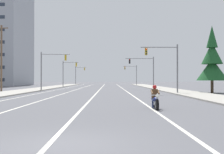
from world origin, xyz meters
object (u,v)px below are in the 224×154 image
at_px(traffic_signal_mid_right, 145,67).
at_px(utility_pole_left_near, 1,57).
at_px(traffic_signal_near_left, 50,65).
at_px(traffic_signal_mid_left, 67,70).
at_px(traffic_signal_far_right, 133,72).
at_px(conifer_tree_right_verge_near, 212,62).
at_px(traffic_signal_near_right, 167,61).
at_px(motorcycle_with_rider, 155,99).
at_px(traffic_signal_far_left, 79,73).

relative_size(traffic_signal_mid_right, utility_pole_left_near, 0.65).
relative_size(traffic_signal_near_left, traffic_signal_mid_left, 1.00).
relative_size(traffic_signal_far_right, conifer_tree_right_verge_near, 0.70).
height_order(traffic_signal_mid_right, traffic_signal_mid_left, same).
bearing_deg(traffic_signal_near_right, motorcycle_with_rider, -103.57).
xyz_separation_m(traffic_signal_mid_right, conifer_tree_right_verge_near, (6.60, -17.72, -0.05)).
relative_size(utility_pole_left_near, conifer_tree_right_verge_near, 1.07).
relative_size(traffic_signal_mid_left, conifer_tree_right_verge_near, 0.70).
relative_size(motorcycle_with_rider, conifer_tree_right_verge_near, 0.25).
bearing_deg(traffic_signal_near_right, traffic_signal_mid_left, 118.17).
distance_m(traffic_signal_far_right, traffic_signal_far_left, 19.24).
height_order(traffic_signal_mid_right, conifer_tree_right_verge_near, conifer_tree_right_verge_near).
bearing_deg(traffic_signal_mid_right, traffic_signal_near_left, -150.79).
bearing_deg(traffic_signal_far_right, traffic_signal_near_left, -111.79).
distance_m(utility_pole_left_near, conifer_tree_right_verge_near, 29.26).
distance_m(motorcycle_with_rider, traffic_signal_near_left, 31.32).
distance_m(motorcycle_with_rider, conifer_tree_right_verge_near, 23.08).
distance_m(traffic_signal_near_right, conifer_tree_right_verge_near, 6.54).
xyz_separation_m(traffic_signal_mid_left, traffic_signal_far_left, (-0.36, 27.96, -0.01)).
height_order(traffic_signal_mid_left, traffic_signal_far_left, same).
height_order(traffic_signal_far_right, utility_pole_left_near, utility_pole_left_near).
bearing_deg(traffic_signal_far_left, utility_pole_left_near, -95.33).
bearing_deg(traffic_signal_mid_right, traffic_signal_far_right, 89.59).
bearing_deg(traffic_signal_mid_left, traffic_signal_near_right, -61.83).
height_order(traffic_signal_near_left, traffic_signal_far_right, same).
bearing_deg(traffic_signal_near_right, traffic_signal_far_right, 90.04).
height_order(traffic_signal_near_left, conifer_tree_right_verge_near, conifer_tree_right_verge_near).
relative_size(traffic_signal_near_right, traffic_signal_mid_right, 1.00).
distance_m(traffic_signal_far_right, conifer_tree_right_verge_near, 50.93).
bearing_deg(traffic_signal_far_left, motorcycle_with_rider, -80.51).
relative_size(traffic_signal_near_right, traffic_signal_far_right, 1.00).
distance_m(traffic_signal_far_right, utility_pole_left_near, 52.25).
relative_size(traffic_signal_near_right, traffic_signal_near_left, 1.00).
xyz_separation_m(traffic_signal_near_right, utility_pole_left_near, (-22.71, 5.15, 0.88)).
bearing_deg(traffic_signal_near_right, conifer_tree_right_verge_near, 14.82).
distance_m(motorcycle_with_rider, traffic_signal_far_right, 70.86).
xyz_separation_m(traffic_signal_near_left, traffic_signal_mid_right, (16.59, 9.28, 0.06)).
bearing_deg(traffic_signal_far_right, traffic_signal_mid_right, -90.41).
xyz_separation_m(traffic_signal_near_left, conifer_tree_right_verge_near, (23.19, -8.44, 0.00)).
bearing_deg(traffic_signal_mid_right, traffic_signal_far_left, 113.03).
height_order(motorcycle_with_rider, traffic_signal_mid_right, traffic_signal_mid_right).
distance_m(traffic_signal_near_right, traffic_signal_far_right, 52.21).
xyz_separation_m(traffic_signal_near_left, traffic_signal_far_left, (-0.71, 50.00, -0.07)).
distance_m(traffic_signal_mid_left, conifer_tree_right_verge_near, 38.51).
bearing_deg(traffic_signal_far_left, traffic_signal_far_right, -24.25).
height_order(traffic_signal_far_right, traffic_signal_far_left, same).
xyz_separation_m(motorcycle_with_rider, traffic_signal_mid_left, (-12.77, 50.58, 3.44)).
height_order(traffic_signal_mid_left, utility_pole_left_near, utility_pole_left_near).
bearing_deg(traffic_signal_mid_right, utility_pole_left_near, -147.60).
xyz_separation_m(traffic_signal_mid_left, traffic_signal_far_right, (17.18, 20.06, 0.03)).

